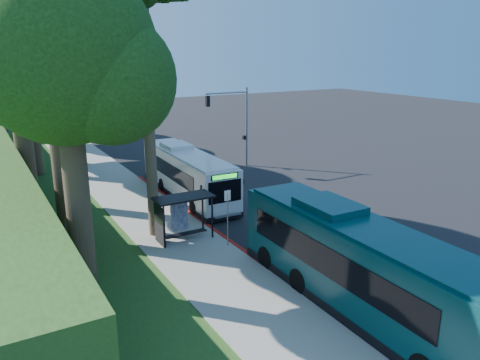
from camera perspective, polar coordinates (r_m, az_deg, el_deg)
ground at (r=31.81m, az=2.69°, el=-3.04°), size 140.00×140.00×0.00m
sidewalk at (r=28.69m, az=-9.69°, el=-5.25°), size 4.50×70.00×0.12m
red_curb at (r=26.17m, az=-1.78°, el=-7.12°), size 0.25×30.00×0.13m
grass_verge at (r=32.08m, az=-22.52°, el=-4.05°), size 8.00×70.00×0.06m
bus_shelter at (r=25.61m, az=-7.49°, el=-3.61°), size 3.20×1.51×2.55m
stop_sign_pole at (r=24.44m, az=-1.52°, el=-3.73°), size 0.35×0.06×3.17m
traffic_signal_pole at (r=41.03m, az=-0.41°, el=7.61°), size 4.10×0.30×7.00m
palm_tree at (r=25.20m, az=-11.80°, el=20.32°), size 4.20×4.20×14.40m
tree_0 at (r=25.54m, az=-22.12°, el=16.82°), size 8.40×8.00×15.70m
tree_1 at (r=33.43m, az=-26.37°, el=18.49°), size 10.50×10.00×18.26m
tree_2 at (r=41.45m, az=-24.84°, el=14.69°), size 8.82×8.40×15.12m
tree_4 at (r=57.42m, az=-26.04°, el=13.71°), size 8.40×8.00×14.14m
tree_5 at (r=65.49m, az=-25.72°, el=13.14°), size 7.35×7.00×12.86m
tree_6 at (r=19.53m, az=-20.37°, el=13.25°), size 7.56×7.20×13.74m
white_bus at (r=33.36m, az=-6.50°, el=0.86°), size 2.87×11.89×3.52m
teal_bus at (r=19.42m, az=14.53°, el=-10.05°), size 3.17×13.46×3.99m
pickup at (r=40.49m, az=-5.10°, el=2.10°), size 3.92×5.67×1.44m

